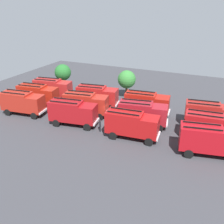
% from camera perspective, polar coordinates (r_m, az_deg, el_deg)
% --- Properties ---
extents(ground_plane, '(65.31, 65.31, 0.00)m').
position_cam_1_polar(ground_plane, '(38.88, 0.00, -1.88)').
color(ground_plane, '#38383D').
extents(fire_truck_0, '(7.46, 3.54, 3.88)m').
position_cam_1_polar(fire_truck_0, '(42.65, -19.92, 2.18)').
color(fire_truck_0, '#A82217').
rests_on(fire_truck_0, ground).
extents(fire_truck_1, '(7.50, 3.68, 3.88)m').
position_cam_1_polar(fire_truck_1, '(36.99, -9.04, 0.07)').
color(fire_truck_1, maroon).
rests_on(fire_truck_1, ground).
extents(fire_truck_2, '(7.39, 3.27, 3.88)m').
position_cam_1_polar(fire_truck_2, '(33.07, 4.59, -2.72)').
color(fire_truck_2, '#A61112').
rests_on(fire_truck_2, ground).
extents(fire_truck_3, '(7.53, 3.85, 3.88)m').
position_cam_1_polar(fire_truck_3, '(31.57, 21.59, -5.87)').
color(fire_truck_3, '#AA0F17').
rests_on(fire_truck_3, ground).
extents(fire_truck_4, '(7.46, 3.52, 3.88)m').
position_cam_1_polar(fire_truck_4, '(45.52, -16.73, 3.97)').
color(fire_truck_4, '#A61F11').
rests_on(fire_truck_4, ground).
extents(fire_truck_5, '(7.52, 3.78, 3.88)m').
position_cam_1_polar(fire_truck_5, '(39.92, -6.09, 2.07)').
color(fire_truck_5, '#A72319').
rests_on(fire_truck_5, ground).
extents(fire_truck_6, '(7.52, 3.77, 3.88)m').
position_cam_1_polar(fire_truck_6, '(36.46, 7.06, -0.17)').
color(fire_truck_6, maroon).
rests_on(fire_truck_6, ground).
extents(fire_truck_7, '(7.39, 3.28, 3.88)m').
position_cam_1_polar(fire_truck_7, '(34.96, 22.06, -2.99)').
color(fire_truck_7, '#A8171B').
rests_on(fire_truck_7, ground).
extents(fire_truck_8, '(7.50, 3.68, 3.88)m').
position_cam_1_polar(fire_truck_8, '(48.32, -13.52, 5.48)').
color(fire_truck_8, '#AB2221').
rests_on(fire_truck_8, ground).
extents(fire_truck_9, '(7.50, 3.69, 3.88)m').
position_cam_1_polar(fire_truck_9, '(43.11, -3.44, 3.86)').
color(fire_truck_9, '#A81B1A').
rests_on(fire_truck_9, ground).
extents(fire_truck_10, '(7.43, 3.41, 3.88)m').
position_cam_1_polar(fire_truck_10, '(40.17, 8.00, 2.11)').
color(fire_truck_10, '#A51A12').
rests_on(fire_truck_10, ground).
extents(fire_truck_11, '(7.47, 3.56, 3.88)m').
position_cam_1_polar(fire_truck_11, '(38.59, 21.59, -0.37)').
color(fire_truck_11, maroon).
rests_on(fire_truck_11, ground).
extents(firefighter_0, '(0.41, 0.48, 1.80)m').
position_cam_1_polar(firefighter_0, '(35.19, -2.77, -2.99)').
color(firefighter_0, black).
rests_on(firefighter_0, ground).
extents(firefighter_1, '(0.43, 0.48, 1.78)m').
position_cam_1_polar(firefighter_1, '(53.23, -14.05, 5.83)').
color(firefighter_1, black).
rests_on(firefighter_1, ground).
extents(tree_0, '(3.39, 3.39, 5.25)m').
position_cam_1_polar(tree_0, '(53.16, -11.27, 8.91)').
color(tree_0, brown).
rests_on(tree_0, ground).
extents(tree_1, '(3.42, 3.42, 5.30)m').
position_cam_1_polar(tree_1, '(47.29, 3.41, 7.50)').
color(tree_1, brown).
rests_on(tree_1, ground).
extents(traffic_cone_0, '(0.48, 0.48, 0.68)m').
position_cam_1_polar(traffic_cone_0, '(46.87, -9.12, 2.92)').
color(traffic_cone_0, '#F2600C').
rests_on(traffic_cone_0, ground).
extents(traffic_cone_1, '(0.43, 0.43, 0.62)m').
position_cam_1_polar(traffic_cone_1, '(42.32, 2.74, 0.79)').
color(traffic_cone_1, '#F2600C').
rests_on(traffic_cone_1, ground).
extents(traffic_cone_2, '(0.48, 0.48, 0.69)m').
position_cam_1_polar(traffic_cone_2, '(42.15, 11.61, 0.25)').
color(traffic_cone_2, '#F2600C').
rests_on(traffic_cone_2, ground).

